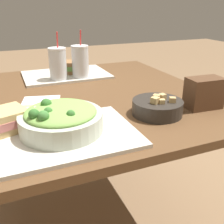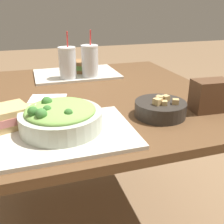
{
  "view_description": "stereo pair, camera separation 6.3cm",
  "coord_description": "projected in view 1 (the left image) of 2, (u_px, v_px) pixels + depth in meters",
  "views": [
    {
      "loc": [
        -0.28,
        -1.05,
        1.11
      ],
      "look_at": [
        0.01,
        -0.34,
        0.79
      ],
      "focal_mm": 42.0,
      "sensor_mm": 36.0,
      "label": 1
    },
    {
      "loc": [
        -0.22,
        -1.07,
        1.11
      ],
      "look_at": [
        0.01,
        -0.34,
        0.79
      ],
      "focal_mm": 42.0,
      "sensor_mm": 36.0,
      "label": 2
    }
  ],
  "objects": [
    {
      "name": "tray_near",
      "position": [
        61.0,
        136.0,
        0.77
      ],
      "size": [
        0.45,
        0.31,
        0.01
      ],
      "color": "beige",
      "rests_on": "dining_table"
    },
    {
      "name": "baguette_near",
      "position": [
        32.0,
        114.0,
        0.84
      ],
      "size": [
        0.11,
        0.06,
        0.06
      ],
      "rotation": [
        0.0,
        0.0,
        1.51
      ],
      "color": "tan",
      "rests_on": "tray_near"
    },
    {
      "name": "sandwich_near",
      "position": [
        3.0,
        121.0,
        0.78
      ],
      "size": [
        0.17,
        0.15,
        0.06
      ],
      "rotation": [
        0.0,
        0.0,
        0.34
      ],
      "color": "tan",
      "rests_on": "tray_near"
    },
    {
      "name": "soup_bowl",
      "position": [
        157.0,
        107.0,
        0.93
      ],
      "size": [
        0.18,
        0.18,
        0.07
      ],
      "color": "#2D2823",
      "rests_on": "dining_table"
    },
    {
      "name": "chip_bag",
      "position": [
        204.0,
        93.0,
        0.98
      ],
      "size": [
        0.14,
        0.09,
        0.12
      ],
      "rotation": [
        0.0,
        0.0,
        -0.06
      ],
      "color": "brown",
      "rests_on": "dining_table"
    },
    {
      "name": "drink_cup_red",
      "position": [
        80.0,
        62.0,
        1.34
      ],
      "size": [
        0.09,
        0.09,
        0.23
      ],
      "color": "silver",
      "rests_on": "tray_far"
    },
    {
      "name": "salad_bowl",
      "position": [
        61.0,
        118.0,
        0.78
      ],
      "size": [
        0.25,
        0.25,
        0.1
      ],
      "color": "beige",
      "rests_on": "tray_near"
    },
    {
      "name": "sandwich_far",
      "position": [
        72.0,
        67.0,
        1.43
      ],
      "size": [
        0.17,
        0.15,
        0.06
      ],
      "rotation": [
        0.0,
        0.0,
        -0.41
      ],
      "color": "olive",
      "rests_on": "tray_far"
    },
    {
      "name": "ground_plane",
      "position": [
        86.0,
        224.0,
        1.42
      ],
      "size": [
        12.0,
        12.0,
        0.0
      ],
      "primitive_type": "plane",
      "color": "#846647"
    },
    {
      "name": "napkin_folded",
      "position": [
        41.0,
        100.0,
        1.07
      ],
      "size": [
        0.17,
        0.14,
        0.0
      ],
      "color": "white",
      "rests_on": "dining_table"
    },
    {
      "name": "drink_cup_dark",
      "position": [
        58.0,
        65.0,
        1.3
      ],
      "size": [
        0.09,
        0.09,
        0.23
      ],
      "color": "silver",
      "rests_on": "tray_far"
    },
    {
      "name": "dining_table",
      "position": [
        80.0,
        115.0,
        1.17
      ],
      "size": [
        1.12,
        1.09,
        0.74
      ],
      "color": "brown",
      "rests_on": "ground_plane"
    },
    {
      "name": "tray_far",
      "position": [
        66.0,
        75.0,
        1.43
      ],
      "size": [
        0.45,
        0.31,
        0.01
      ],
      "color": "beige",
      "rests_on": "dining_table"
    }
  ]
}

